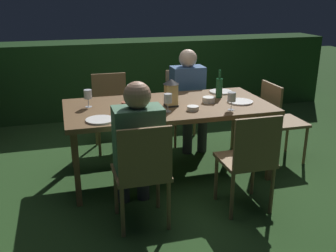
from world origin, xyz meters
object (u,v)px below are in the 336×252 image
Objects in this scene: plate_c at (100,120)px; chair_head_far at (279,118)px; green_bottle_on_table at (219,87)px; bowl_bread at (193,108)px; dining_table at (168,110)px; plate_a at (240,102)px; wine_glass_c at (168,99)px; bowl_olives at (128,104)px; chair_side_right_b at (184,102)px; lantern_centerpiece at (171,91)px; wine_glass_b at (232,98)px; bowl_salad at (209,100)px; person_in_green at (137,143)px; wine_glass_a at (131,90)px; wine_glass_d at (88,95)px; plate_b at (221,92)px; chair_side_right_a at (111,108)px; person_in_blue at (189,94)px; chair_side_left_a at (143,171)px; chair_side_left_b at (249,158)px.

chair_head_far is at bearing 9.37° from plate_c.
bowl_bread is at bearing -138.49° from green_bottle_on_table.
dining_table is 7.69× the size of plate_a.
wine_glass_c reaches higher than bowl_olives.
chair_side_right_b is at bearing 100.24° from green_bottle_on_table.
lantern_centerpiece reaches higher than wine_glass_c.
bowl_bread is (-1.07, -0.24, 0.27)m from chair_head_far.
wine_glass_b is at bearing -22.76° from bowl_olives.
plate_c is 2.03× the size of bowl_salad.
person_in_green is at bearing -153.70° from plate_a.
wine_glass_a is at bearing 172.96° from green_bottle_on_table.
wine_glass_d is at bearing 110.56° from person_in_green.
wine_glass_a is at bearing -174.97° from plate_b.
dining_table is 2.28× the size of chair_side_right_a.
lantern_centerpiece is (-0.43, -0.72, 0.24)m from person_in_blue.
lantern_centerpiece reaches higher than chair_side_right_b.
dining_table is 0.82m from person_in_blue.
wine_glass_b reaches higher than chair_side_left_a.
dining_table is 2.28× the size of chair_head_far.
wine_glass_d reaches higher than chair_side_right_b.
dining_table is 0.28m from wine_glass_c.
chair_head_far is 0.69m from plate_b.
plate_c is at bearing -129.07° from bowl_olives.
chair_side_left_a reaches higher than plate_b.
wine_glass_c is (0.38, 0.66, 0.36)m from chair_side_left_a.
plate_b is at bearing 35.61° from wine_glass_c.
chair_side_left_a is 1.00× the size of chair_head_far.
green_bottle_on_table is at bearing -0.41° from wine_glass_d.
chair_head_far is at bearing -40.68° from person_in_blue.
bowl_bread is at bearing -27.87° from bowl_olives.
person_in_blue is at bearing 123.88° from plate_b.
bowl_olives is (-1.08, -0.27, 0.02)m from plate_b.
wine_glass_b is 1.35m from wine_glass_d.
chair_head_far is 5.15× the size of wine_glass_c.
plate_a is 0.43m from plate_b.
plate_a is (-0.53, -0.11, 0.25)m from chair_head_far.
bowl_bread is (0.62, 0.64, 0.27)m from chair_side_left_a.
wine_glass_a is (-0.34, 0.27, -0.03)m from lantern_centerpiece.
plate_b is at bearing 78.56° from chair_side_left_b.
wine_glass_d is at bearing 170.69° from plate_a.
chair_side_left_b is 3.28× the size of lantern_centerpiece.
green_bottle_on_table reaches higher than plate_c.
chair_side_right_b is 0.89m from chair_side_right_a.
wine_glass_c and wine_glass_d have the same top height.
chair_side_right_b is 5.15× the size of wine_glass_c.
wine_glass_d is 1.41× the size of bowl_olives.
person_in_green is at bearing -142.63° from bowl_salad.
wine_glass_b reaches higher than bowl_salad.
person_in_blue is 6.80× the size of wine_glass_b.
chair_side_right_a is at bearing 67.77° from wine_glass_d.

